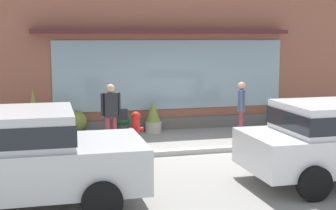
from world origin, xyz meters
TOP-DOWN VIEW (x-y plane):
  - ground_plane at (0.00, 0.00)m, footprint 60.00×60.00m
  - curb_strip at (0.00, -0.20)m, footprint 14.00×0.24m
  - storefront at (0.00, 3.18)m, footprint 14.00×0.81m
  - fire_hydrant at (-1.24, 1.18)m, footprint 0.39×0.35m
  - pedestrian_with_handbag at (-1.92, 0.90)m, footprint 0.68×0.22m
  - pedestrian_passerby at (1.71, 1.07)m, footprint 0.30×0.44m
  - parked_car_silver at (-4.22, -3.06)m, footprint 4.36×2.17m
  - potted_plant_by_entrance at (-0.44, 2.58)m, footprint 0.48×0.48m
  - potted_plant_doorstep at (3.79, 2.43)m, footprint 0.45×0.45m
  - potted_plant_trailing_edge at (-2.65, 2.80)m, footprint 0.57×0.57m
  - potted_plant_window_left at (-1.35, 2.65)m, footprint 0.42×0.42m
  - potted_plant_near_hydrant at (-3.86, 2.34)m, footprint 0.47×0.47m

SIDE VIEW (x-z plane):
  - ground_plane at x=0.00m, z-range 0.00..0.00m
  - curb_strip at x=0.00m, z-range 0.00..0.12m
  - potted_plant_doorstep at x=3.79m, z-range -0.02..0.53m
  - potted_plant_window_left at x=-1.35m, z-range 0.03..0.68m
  - potted_plant_trailing_edge at x=-2.65m, z-range 0.01..0.70m
  - fire_hydrant at x=-1.24m, z-range 0.01..0.89m
  - potted_plant_by_entrance at x=-0.44m, z-range -0.02..0.96m
  - potted_plant_near_hydrant at x=-3.86m, z-range -0.03..1.40m
  - pedestrian_passerby at x=1.71m, z-range 0.13..1.73m
  - parked_car_silver at x=-4.22m, z-range 0.11..1.76m
  - pedestrian_with_handbag at x=-1.92m, z-range 0.14..1.79m
  - storefront at x=0.00m, z-range -0.04..4.47m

